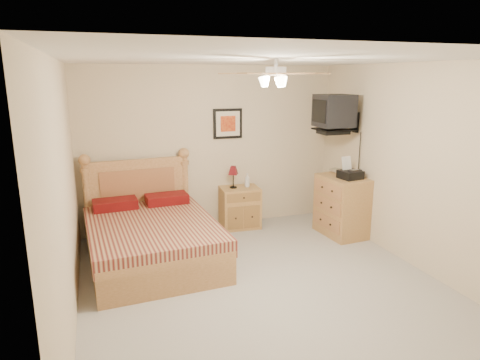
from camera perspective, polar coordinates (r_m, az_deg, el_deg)
name	(u,v)px	position (r m, az deg, el deg)	size (l,w,h in m)	color
floor	(265,288)	(5.01, 3.30, -14.12)	(4.50, 4.50, 0.00)	#9B968C
ceiling	(268,59)	(4.43, 3.76, 15.79)	(4.00, 4.50, 0.04)	white
wall_back	(211,148)	(6.65, -3.90, 4.28)	(4.00, 0.04, 2.50)	beige
wall_front	(413,268)	(2.73, 22.13, -10.80)	(4.00, 0.04, 2.50)	beige
wall_left	(65,198)	(4.24, -22.34, -2.19)	(0.04, 4.50, 2.50)	beige
wall_right	(419,168)	(5.62, 22.72, 1.49)	(0.04, 4.50, 2.50)	beige
bed	(151,214)	(5.51, -11.77, -4.44)	(1.52, 2.00, 1.30)	#9D6A37
nightstand	(240,207)	(6.75, -0.02, -3.66)	(0.59, 0.44, 0.64)	#A16D34
table_lamp	(233,177)	(6.61, -0.90, 0.40)	(0.19, 0.19, 0.34)	maroon
lotion_bottle	(247,180)	(6.68, 0.96, -0.03)	(0.08, 0.08, 0.22)	silver
framed_picture	(228,124)	(6.66, -1.65, 7.52)	(0.46, 0.04, 0.46)	black
dresser	(342,206)	(6.58, 13.45, -3.38)	(0.53, 0.76, 0.89)	#9F6936
fax_machine	(351,168)	(6.34, 14.54, 1.55)	(0.29, 0.31, 0.31)	black
magazine_lower	(336,173)	(6.65, 12.64, 0.98)	(0.22, 0.30, 0.03)	beige
magazine_upper	(336,171)	(6.65, 12.66, 1.18)	(0.18, 0.25, 0.02)	tan
wall_tv	(343,113)	(6.46, 13.58, 8.65)	(0.56, 0.46, 0.58)	black
ceiling_fan	(276,73)	(4.25, 4.79, 13.98)	(1.14, 1.14, 0.28)	white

